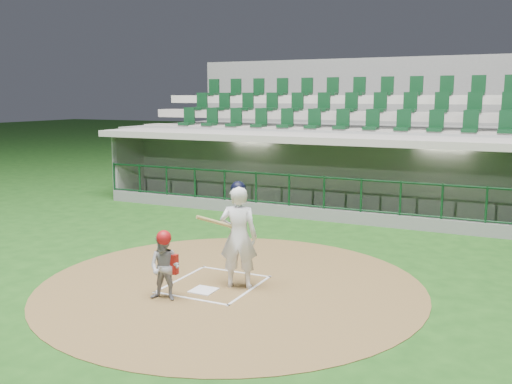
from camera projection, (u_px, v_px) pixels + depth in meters
ground at (222, 280)px, 10.98m from camera, size 120.00×120.00×0.00m
dirt_circle at (231, 285)px, 10.68m from camera, size 7.20×7.20×0.01m
home_plate at (204, 290)px, 10.36m from camera, size 0.43×0.43×0.02m
batter_box_chalk at (215, 284)px, 10.71m from camera, size 1.55×1.80×0.01m
dugout_structure at (347, 179)px, 17.71m from camera, size 16.40×3.70×3.00m
seating_deck at (370, 155)px, 20.44m from camera, size 17.00×6.72×5.15m
batter at (238, 235)px, 10.42m from camera, size 0.94×0.97×1.99m
catcher at (165, 266)px, 9.83m from camera, size 0.63×0.53×1.24m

